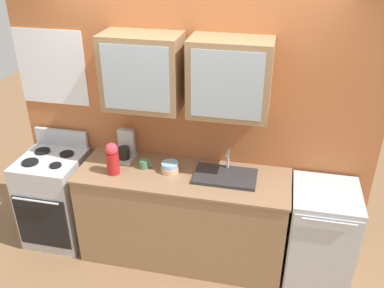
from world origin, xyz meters
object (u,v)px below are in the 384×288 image
bowl_stack (170,167)px  coffee_maker (126,148)px  cup_near_sink (144,164)px  sink_faucet (225,176)px  dishwasher (320,235)px  vase (112,158)px  stove_range (56,198)px

bowl_stack → coffee_maker: size_ratio=0.57×
cup_near_sink → coffee_maker: bearing=149.7°
sink_faucet → dishwasher: bearing=-2.6°
bowl_stack → coffee_maker: coffee_maker is taller
sink_faucet → dishwasher: sink_faucet is taller
bowl_stack → coffee_maker: 0.50m
vase → coffee_maker: 0.28m
cup_near_sink → sink_faucet: bearing=-0.4°
stove_range → cup_near_sink: 1.08m
sink_faucet → bowl_stack: size_ratio=3.37×
bowl_stack → vase: (-0.49, -0.13, 0.11)m
sink_faucet → coffee_maker: 1.00m
vase → dishwasher: 1.99m
stove_range → coffee_maker: coffee_maker is taller
coffee_maker → cup_near_sink: bearing=-30.3°
vase → dishwasher: (1.88, 0.10, -0.62)m
vase → dishwasher: vase is taller
cup_near_sink → stove_range: bearing=-177.5°
bowl_stack → coffee_maker: bearing=163.2°
sink_faucet → vase: vase is taller
stove_range → bowl_stack: (1.20, 0.03, 0.50)m
vase → dishwasher: bearing=3.1°
stove_range → sink_faucet: bearing=1.2°
stove_range → cup_near_sink: bearing=2.5°
sink_faucet → vase: (-1.00, -0.14, 0.14)m
sink_faucet → dishwasher: (0.88, -0.04, -0.49)m
dishwasher → stove_range: bearing=179.9°
cup_near_sink → dishwasher: 1.72m
cup_near_sink → dishwasher: (1.64, -0.05, -0.51)m
sink_faucet → cup_near_sink: size_ratio=4.70×
sink_faucet → bowl_stack: sink_faucet is taller
sink_faucet → coffee_maker: bearing=172.1°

